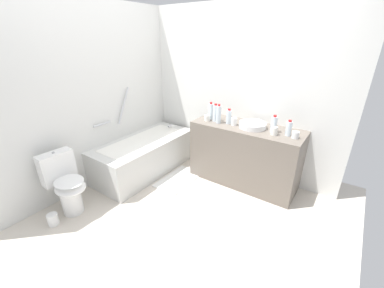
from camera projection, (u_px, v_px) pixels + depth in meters
ground_plane at (177, 211)px, 2.86m from camera, size 3.65×3.65×0.00m
wall_back_tiled at (91, 99)px, 3.10m from camera, size 3.05×0.10×2.31m
wall_right_mirror at (235, 93)px, 3.41m from camera, size 0.10×3.05×2.31m
bathtub at (145, 154)px, 3.62m from camera, size 1.56×0.68×1.23m
toilet at (66, 184)px, 2.72m from camera, size 0.37×0.50×0.73m
vanity_counter at (244, 155)px, 3.29m from camera, size 0.55×1.43×0.82m
sink_basin at (253, 125)px, 3.06m from camera, size 0.34×0.34×0.07m
sink_faucet at (258, 121)px, 3.21m from camera, size 0.11×0.15×0.06m
water_bottle_0 at (274, 124)px, 2.89m from camera, size 0.07×0.07×0.22m
water_bottle_1 at (289, 128)px, 2.79m from camera, size 0.07×0.07×0.19m
water_bottle_2 at (211, 111)px, 3.35m from camera, size 0.07×0.07×0.24m
water_bottle_3 at (229, 117)px, 3.18m from camera, size 0.07×0.07×0.20m
water_bottle_4 at (215, 113)px, 3.26m from camera, size 0.07×0.07×0.24m
water_bottle_5 at (219, 114)px, 3.19m from camera, size 0.06×0.06×0.26m
drinking_glass_0 at (295, 135)px, 2.74m from camera, size 0.08×0.08×0.08m
drinking_glass_1 at (207, 118)px, 3.31m from camera, size 0.08×0.08×0.08m
drinking_glass_2 at (274, 131)px, 2.83m from camera, size 0.07×0.07×0.10m
drinking_glass_3 at (234, 122)px, 3.14m from camera, size 0.07×0.07×0.10m
bath_mat at (178, 179)px, 3.47m from camera, size 0.69×0.40×0.01m
toilet_paper_roll at (53, 219)px, 2.63m from camera, size 0.11×0.11×0.13m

